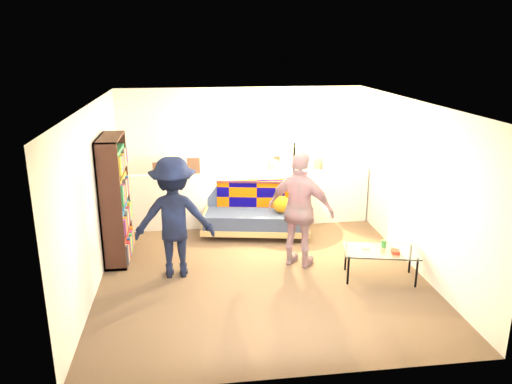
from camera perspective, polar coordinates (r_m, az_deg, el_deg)
The scene contains 10 objects.
ground at distance 7.40m, azimuth 0.41°, elevation -8.71°, with size 5.00×5.00×0.00m, color brown.
room_shell at distance 7.30m, azimuth -0.07°, elevation 4.83°, with size 4.60×5.05×2.45m.
half_wall_ledge at distance 8.88m, azimuth -1.20°, elevation -0.79°, with size 4.45×0.15×1.00m, color silver.
ledge_decor at distance 8.66m, azimuth -2.70°, elevation 3.38°, with size 2.97×0.02×0.45m.
futon_sofa at distance 8.56m, azimuth 0.14°, elevation -2.43°, with size 1.94×1.16×0.78m.
bookshelf at distance 7.70m, azimuth -15.79°, elevation -1.26°, with size 0.32×0.95×1.89m.
coffee_table at distance 7.16m, azimuth 14.13°, elevation -6.68°, with size 1.11×0.77×0.53m.
floor_lamp at distance 8.44m, azimuth 4.32°, elevation 2.98°, with size 0.39×0.32×1.65m.
person_left at distance 6.99m, azimuth -9.34°, elevation -2.90°, with size 1.11×0.64×1.71m, color black.
person_right at distance 7.22m, azimuth 5.11°, elevation -2.10°, with size 1.00×0.42×1.71m, color pink.
Camera 1 is at (-0.93, -6.61, 3.20)m, focal length 35.00 mm.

